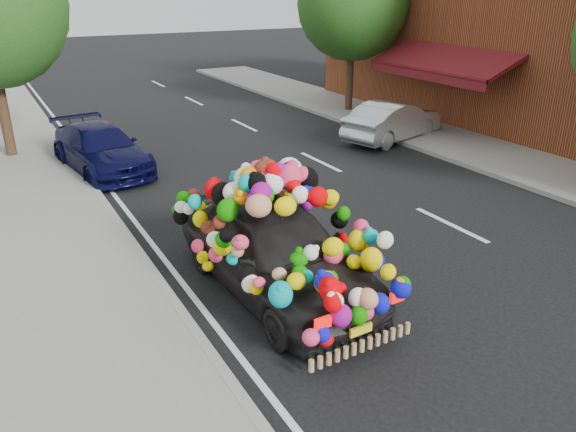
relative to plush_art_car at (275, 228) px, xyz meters
name	(u,v)px	position (x,y,z in m)	size (l,w,h in m)	color
ground	(298,264)	(0.76, 0.58, -1.08)	(100.00, 100.00, 0.00)	black
sidewalk	(34,329)	(-3.54, 0.58, -1.02)	(4.00, 60.00, 0.12)	gray
kerb	(168,294)	(-1.59, 0.58, -1.01)	(0.15, 60.00, 0.13)	gray
footpath_far	(495,155)	(8.96, 3.58, -1.02)	(3.00, 40.00, 0.12)	gray
lane_markings	(451,224)	(4.36, 0.58, -1.07)	(6.00, 50.00, 0.01)	silver
tree_far_b	(353,4)	(8.76, 10.58, 2.81)	(4.00, 4.00, 5.90)	#332114
plush_art_car	(275,228)	(0.00, 0.00, 0.00)	(2.26, 4.57, 2.11)	black
navy_sedan	(101,149)	(-1.04, 7.72, -0.49)	(1.65, 4.05, 1.18)	black
silver_hatchback	(393,121)	(7.59, 6.49, -0.47)	(1.29, 3.70, 1.22)	silver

